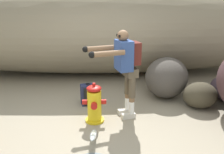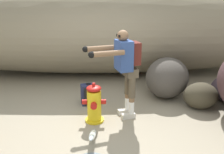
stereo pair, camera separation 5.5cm
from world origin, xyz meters
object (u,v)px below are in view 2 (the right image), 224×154
at_px(fire_hydrant, 94,104).
at_px(boulder_small, 167,77).
at_px(utility_worker, 125,64).
at_px(boulder_outlier, 201,95).
at_px(spare_backpack, 88,94).

distance_m(fire_hydrant, boulder_small, 1.96).
bearing_deg(boulder_small, utility_worker, -136.40).
bearing_deg(boulder_outlier, spare_backpack, 174.33).
bearing_deg(fire_hydrant, utility_worker, 17.41).
xyz_separation_m(utility_worker, boulder_outlier, (1.59, 0.36, -0.78)).
bearing_deg(boulder_small, boulder_outlier, -48.14).
height_order(spare_backpack, boulder_outlier, boulder_outlier).
xyz_separation_m(fire_hydrant, boulder_small, (1.58, 1.15, 0.11)).
bearing_deg(boulder_small, fire_hydrant, -143.93).
relative_size(fire_hydrant, utility_worker, 0.45).
height_order(utility_worker, boulder_small, utility_worker).
relative_size(spare_backpack, boulder_small, 0.41).
xyz_separation_m(boulder_small, boulder_outlier, (0.56, -0.62, -0.18)).
height_order(fire_hydrant, boulder_small, boulder_small).
xyz_separation_m(utility_worker, boulder_small, (1.03, 0.98, -0.60)).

